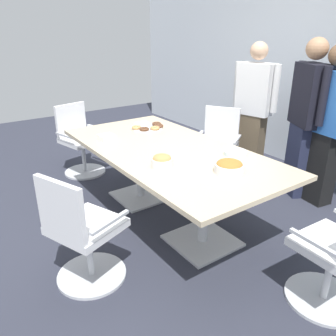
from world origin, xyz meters
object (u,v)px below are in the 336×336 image
donut_platter (147,126)px  napkin_pile (107,138)px  office_chair_0 (82,236)px  office_chair_2 (217,149)px  conference_table (168,161)px  person_standing_1 (306,118)px  person_standing_0 (254,109)px  office_chair_3 (80,143)px  person_standing_2 (327,126)px  snack_bowl_pretzels (229,166)px  plate_stack (236,153)px  snack_bowl_cookies (162,161)px

donut_platter → napkin_pile: bearing=-75.3°
office_chair_0 → donut_platter: bearing=110.5°
office_chair_2 → donut_platter: 0.97m
conference_table → person_standing_1: size_ratio=1.38×
office_chair_0 → person_standing_1: (-0.01, 2.63, 0.50)m
office_chair_0 → person_standing_1: person_standing_1 is taller
person_standing_0 → napkin_pile: (-0.22, -1.95, -0.09)m
office_chair_3 → person_standing_2: size_ratio=0.54×
donut_platter → napkin_pile: napkin_pile is taller
person_standing_0 → conference_table: bearing=89.8°
conference_table → napkin_pile: napkin_pile is taller
office_chair_3 → snack_bowl_pretzels: 2.46m
conference_table → plate_stack: size_ratio=11.53×
snack_bowl_pretzels → donut_platter: size_ratio=0.63×
office_chair_0 → person_standing_2: (0.24, 2.65, 0.47)m
person_standing_1 → donut_platter: size_ratio=4.57×
conference_table → napkin_pile: size_ratio=16.45×
office_chair_2 → person_standing_2: (1.08, 0.51, 0.47)m
office_chair_0 → office_chair_2: same height
person_standing_1 → donut_platter: bearing=78.6°
office_chair_2 → plate_stack: office_chair_2 is taller
office_chair_3 → donut_platter: size_ratio=2.39×
office_chair_2 → napkin_pile: size_ratio=6.24×
office_chair_2 → snack_bowl_cookies: (0.78, -1.37, 0.40)m
person_standing_0 → donut_platter: bearing=61.9°
conference_table → person_standing_0: (-0.36, 1.59, 0.25)m
plate_stack → person_standing_2: bearing=82.3°
conference_table → office_chair_2: bearing=111.9°
office_chair_0 → snack_bowl_pretzels: bearing=52.8°
conference_table → snack_bowl_pretzels: size_ratio=10.01×
office_chair_0 → napkin_pile: bearing=123.6°
person_standing_1 → snack_bowl_cookies: size_ratio=9.70×
office_chair_0 → snack_bowl_cookies: office_chair_0 is taller
donut_platter → plate_stack: (1.22, 0.18, 0.00)m
person_standing_1 → napkin_pile: bearing=91.8°
office_chair_0 → napkin_pile: office_chair_0 is taller
person_standing_0 → plate_stack: size_ratio=8.06×
person_standing_2 → office_chair_3: bearing=48.3°
office_chair_2 → person_standing_2: bearing=173.0°
conference_table → person_standing_2: person_standing_2 is taller
office_chair_0 → person_standing_1: size_ratio=0.52×
conference_table → snack_bowl_pretzels: (0.75, 0.08, 0.18)m
plate_stack → napkin_pile: napkin_pile is taller
office_chair_0 → person_standing_2: bearing=63.7°
office_chair_2 → donut_platter: size_ratio=2.39×
person_standing_1 → napkin_pile: size_ratio=11.94×
person_standing_2 → person_standing_0: bearing=9.2°
person_standing_2 → snack_bowl_cookies: person_standing_2 is taller
conference_table → snack_bowl_cookies: (0.35, -0.31, 0.18)m
office_chair_2 → person_standing_1: 1.10m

